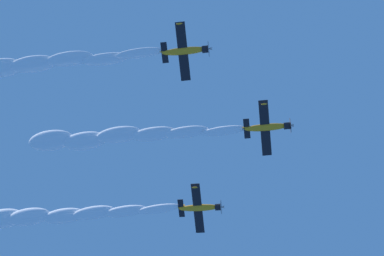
{
  "coord_description": "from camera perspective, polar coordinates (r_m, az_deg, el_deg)",
  "views": [
    {
      "loc": [
        -4.25,
        24.19,
        1.56
      ],
      "look_at": [
        11.93,
        4.7,
        66.67
      ],
      "focal_mm": 43.97,
      "sensor_mm": 36.0,
      "label": 1
    }
  ],
  "objects": [
    {
      "name": "airplane_left_wingman",
      "position": [
        73.5,
        1.05,
        -9.64
      ],
      "size": [
        6.97,
        7.48,
        3.04
      ],
      "color": "orange"
    },
    {
      "name": "smoke_trail_right_wingman",
      "position": [
        73.1,
        -19.91,
        7.23
      ],
      "size": [
        28.91,
        20.21,
        4.76
      ],
      "color": "white"
    },
    {
      "name": "airplane_right_wingman",
      "position": [
        66.42,
        -0.73,
        9.33
      ],
      "size": [
        6.98,
        7.47,
        2.89
      ],
      "color": "orange"
    },
    {
      "name": "airplane_lead",
      "position": [
        68.88,
        9.2,
        0.1
      ],
      "size": [
        7.02,
        7.42,
        2.79
      ],
      "color": "orange"
    },
    {
      "name": "smoke_trail_lead",
      "position": [
        71.93,
        -10.29,
        -1.12
      ],
      "size": [
        28.68,
        20.55,
        5.03
      ],
      "color": "white"
    },
    {
      "name": "smoke_trail_left_wingman",
      "position": [
        79.72,
        -16.6,
        -10.16
      ],
      "size": [
        28.71,
        19.57,
        5.09
      ],
      "color": "white"
    }
  ]
}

